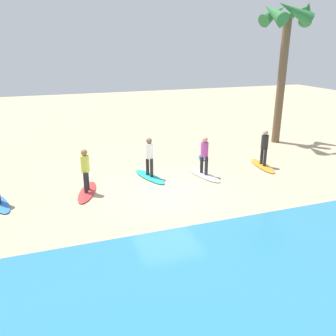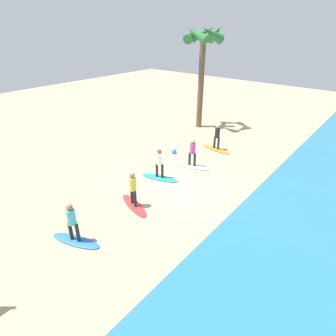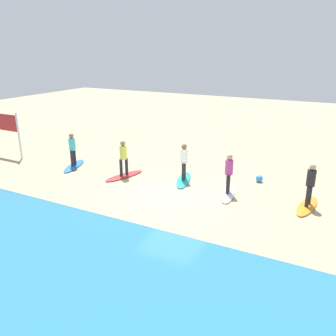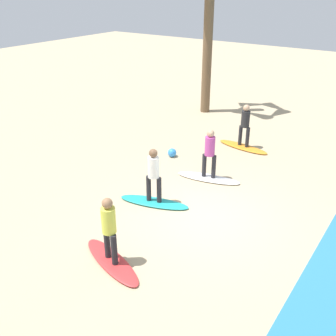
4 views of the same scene
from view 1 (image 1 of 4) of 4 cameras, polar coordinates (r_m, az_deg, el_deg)
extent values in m
plane|color=tan|center=(13.64, -0.18, -3.63)|extent=(60.00, 60.00, 0.00)
ellipsoid|color=orange|center=(16.82, 15.04, 0.37)|extent=(0.81, 2.15, 0.09)
cylinder|color=#232328|center=(16.56, 15.41, 1.62)|extent=(0.14, 0.14, 0.78)
cylinder|color=#232328|center=(16.83, 14.92, 1.94)|extent=(0.14, 0.14, 0.78)
cylinder|color=#262628|center=(16.50, 15.38, 4.10)|extent=(0.32, 0.32, 0.62)
sphere|color=tan|center=(16.40, 15.51, 5.55)|extent=(0.24, 0.24, 0.24)
ellipsoid|color=white|center=(15.19, 5.78, -1.09)|extent=(1.02, 2.17, 0.09)
cylinder|color=#232328|center=(14.93, 6.21, 0.29)|extent=(0.14, 0.14, 0.78)
cylinder|color=#232328|center=(15.17, 5.47, 0.63)|extent=(0.14, 0.14, 0.78)
cylinder|color=#B74293|center=(14.84, 5.93, 3.02)|extent=(0.32, 0.32, 0.62)
sphere|color=tan|center=(14.72, 5.98, 4.62)|extent=(0.24, 0.24, 0.24)
ellipsoid|color=teal|center=(14.92, -2.97, -1.40)|extent=(1.12, 2.17, 0.09)
cylinder|color=#232328|center=(14.65, -2.67, 0.01)|extent=(0.14, 0.14, 0.78)
cylinder|color=#232328|center=(14.90, -3.34, 0.34)|extent=(0.14, 0.14, 0.78)
cylinder|color=white|center=(14.56, -3.05, 2.78)|extent=(0.32, 0.32, 0.62)
sphere|color=brown|center=(14.44, -3.08, 4.41)|extent=(0.24, 0.24, 0.24)
ellipsoid|color=red|center=(13.73, -12.92, -3.78)|extent=(1.18, 2.17, 0.09)
cylinder|color=#232328|center=(13.43, -13.19, -2.34)|extent=(0.14, 0.14, 0.78)
cylinder|color=#232328|center=(13.72, -12.93, -1.85)|extent=(0.14, 0.14, 0.78)
cylinder|color=#E0E04C|center=(13.34, -13.28, 0.71)|extent=(0.32, 0.32, 0.62)
sphere|color=#9E704C|center=(13.21, -13.43, 2.47)|extent=(0.24, 0.24, 0.24)
cylinder|color=brown|center=(20.82, 17.82, 12.90)|extent=(0.44, 0.44, 6.62)
cone|color=#2D7538|center=(20.26, 16.71, 22.98)|extent=(0.70, 1.93, 1.40)
cone|color=#2D7538|center=(19.93, 19.82, 22.75)|extent=(2.05, 1.26, 1.40)
cone|color=#2D7538|center=(20.81, 21.57, 22.37)|extent=(1.70, 1.97, 1.40)
cone|color=#2D7538|center=(21.64, 19.64, 22.41)|extent=(1.70, 1.97, 1.40)
cone|color=#2D7538|center=(21.31, 16.76, 22.75)|extent=(2.05, 1.26, 1.40)
sphere|color=#338CE5|center=(17.19, 5.48, 1.77)|extent=(0.32, 0.32, 0.32)
camera|label=2|loc=(7.90, -77.44, 21.09)|focal=29.72mm
camera|label=3|loc=(10.07, 72.76, 8.37)|focal=37.42mm
camera|label=4|loc=(8.48, -50.45, 17.08)|focal=41.96mm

